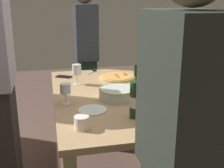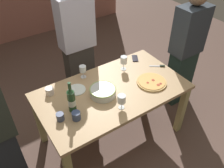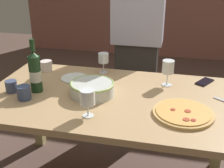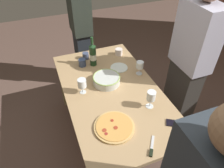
# 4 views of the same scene
# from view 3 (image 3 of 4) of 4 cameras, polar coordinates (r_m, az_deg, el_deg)

# --- Properties ---
(dining_table) EXTENTS (1.60, 0.90, 0.75)m
(dining_table) POSITION_cam_3_polar(r_m,az_deg,el_deg) (1.84, 0.00, -4.88)
(dining_table) COLOR tan
(dining_table) RESTS_ON ground
(pizza) EXTENTS (0.33, 0.33, 0.03)m
(pizza) POSITION_cam_3_polar(r_m,az_deg,el_deg) (1.63, 13.84, -5.55)
(pizza) COLOR tan
(pizza) RESTS_ON dining_table
(serving_bowl) EXTENTS (0.28, 0.28, 0.08)m
(serving_bowl) POSITION_cam_3_polar(r_m,az_deg,el_deg) (1.80, -3.92, -0.78)
(serving_bowl) COLOR silver
(serving_bowl) RESTS_ON dining_table
(wine_bottle) EXTENTS (0.08, 0.08, 0.34)m
(wine_bottle) POSITION_cam_3_polar(r_m,az_deg,el_deg) (1.87, -14.91, 2.36)
(wine_bottle) COLOR #1C3B1E
(wine_bottle) RESTS_ON dining_table
(wine_glass_near_pizza) EXTENTS (0.08, 0.08, 0.15)m
(wine_glass_near_pizza) POSITION_cam_3_polar(r_m,az_deg,el_deg) (2.12, -1.70, 4.94)
(wine_glass_near_pizza) COLOR white
(wine_glass_near_pizza) RESTS_ON dining_table
(wine_glass_by_bottle) EXTENTS (0.08, 0.08, 0.17)m
(wine_glass_by_bottle) POSITION_cam_3_polar(r_m,az_deg,el_deg) (1.94, 10.98, 3.08)
(wine_glass_by_bottle) COLOR white
(wine_glass_by_bottle) RESTS_ON dining_table
(wine_glass_far_left) EXTENTS (0.08, 0.08, 0.16)m
(wine_glass_far_left) POSITION_cam_3_polar(r_m,az_deg,el_deg) (1.53, -4.86, -2.70)
(wine_glass_far_left) COLOR white
(wine_glass_far_left) RESTS_ON dining_table
(cup_amber) EXTENTS (0.07, 0.07, 0.08)m
(cup_amber) POSITION_cam_3_polar(r_m,az_deg,el_deg) (1.94, -19.22, -0.46)
(cup_amber) COLOR #424D6C
(cup_amber) RESTS_ON dining_table
(cup_ceramic) EXTENTS (0.09, 0.09, 0.08)m
(cup_ceramic) POSITION_cam_3_polar(r_m,az_deg,el_deg) (2.23, -12.81, 3.50)
(cup_ceramic) COLOR white
(cup_ceramic) RESTS_ON dining_table
(cup_spare) EXTENTS (0.08, 0.08, 0.09)m
(cup_spare) POSITION_cam_3_polar(r_m,az_deg,el_deg) (1.82, -16.95, -1.64)
(cup_spare) COLOR #38486D
(cup_spare) RESTS_ON dining_table
(side_plate) EXTENTS (0.19, 0.19, 0.01)m
(side_plate) POSITION_cam_3_polar(r_m,az_deg,el_deg) (2.06, -7.37, 1.16)
(side_plate) COLOR white
(side_plate) RESTS_ON dining_table
(cell_phone) EXTENTS (0.14, 0.16, 0.01)m
(cell_phone) POSITION_cam_3_polar(r_m,az_deg,el_deg) (2.08, 17.78, 0.41)
(cell_phone) COLOR black
(cell_phone) RESTS_ON dining_table
(person_host) EXTENTS (0.42, 0.24, 1.75)m
(person_host) POSITION_cam_3_polar(r_m,az_deg,el_deg) (2.53, 5.03, 8.85)
(person_host) COLOR #34312D
(person_host) RESTS_ON ground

